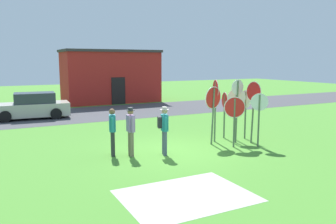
{
  "coord_description": "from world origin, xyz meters",
  "views": [
    {
      "loc": [
        -5.73,
        -10.82,
        3.33
      ],
      "look_at": [
        0.49,
        1.21,
        1.3
      ],
      "focal_mm": 36.26,
      "sensor_mm": 36.0,
      "label": 1
    }
  ],
  "objects": [
    {
      "name": "person_in_teal",
      "position": [
        -2.08,
        0.52,
        0.95
      ],
      "size": [
        0.31,
        0.55,
        1.69
      ],
      "color": "#2D2D33",
      "rests_on": "ground"
    },
    {
      "name": "stop_sign_rear_left",
      "position": [
        2.37,
        0.61,
        1.81
      ],
      "size": [
        0.3,
        0.81,
        2.6
      ],
      "color": "#51664C",
      "rests_on": "ground"
    },
    {
      "name": "parked_car_on_street",
      "position": [
        -3.79,
        10.38,
        0.69
      ],
      "size": [
        4.42,
        2.27,
        1.51
      ],
      "color": "#B7B2A3",
      "rests_on": "ground"
    },
    {
      "name": "ground_plane",
      "position": [
        0.0,
        0.0,
        0.0
      ],
      "size": [
        80.0,
        80.0,
        0.0
      ],
      "primitive_type": "plane",
      "color": "#47842D"
    },
    {
      "name": "stop_sign_leaning_left",
      "position": [
        3.33,
        0.44,
        1.51
      ],
      "size": [
        0.69,
        0.37,
        2.2
      ],
      "color": "#51664C",
      "rests_on": "ground"
    },
    {
      "name": "stop_sign_low_front",
      "position": [
        3.05,
        0.04,
        1.72
      ],
      "size": [
        0.63,
        0.12,
        2.6
      ],
      "color": "#51664C",
      "rests_on": "ground"
    },
    {
      "name": "concrete_path",
      "position": [
        -1.61,
        -3.85,
        0.0
      ],
      "size": [
        3.2,
        2.4,
        0.01
      ],
      "primitive_type": "cube",
      "color": "#ADAAA3",
      "rests_on": "ground"
    },
    {
      "name": "person_with_sunhat",
      "position": [
        -0.41,
        -0.22,
        1.01
      ],
      "size": [
        0.42,
        0.55,
        1.74
      ],
      "color": "#4C5670",
      "rests_on": "ground"
    },
    {
      "name": "street_asphalt",
      "position": [
        0.0,
        10.56,
        0.0
      ],
      "size": [
        60.0,
        6.4,
        0.01
      ],
      "primitive_type": "cube",
      "color": "#424247",
      "rests_on": "ground"
    },
    {
      "name": "stop_sign_nearest",
      "position": [
        3.4,
        -0.88,
        1.42
      ],
      "size": [
        0.57,
        0.39,
        2.11
      ],
      "color": "#51664C",
      "rests_on": "ground"
    },
    {
      "name": "stop_sign_tallest",
      "position": [
        2.5,
        -0.51,
        1.35
      ],
      "size": [
        0.73,
        0.41,
        1.98
      ],
      "color": "#51664C",
      "rests_on": "ground"
    },
    {
      "name": "stop_sign_leaning_right",
      "position": [
        3.63,
        -0.27,
        1.75
      ],
      "size": [
        0.16,
        0.83,
        2.53
      ],
      "color": "#51664C",
      "rests_on": "ground"
    },
    {
      "name": "stop_sign_rear_right",
      "position": [
        3.87,
        0.46,
        1.44
      ],
      "size": [
        0.15,
        0.77,
        2.11
      ],
      "color": "#51664C",
      "rests_on": "ground"
    },
    {
      "name": "person_in_dark_shirt",
      "position": [
        -1.52,
        0.17,
        0.98
      ],
      "size": [
        0.31,
        0.57,
        1.74
      ],
      "color": "#7A6B56",
      "rests_on": "ground"
    },
    {
      "name": "building_background",
      "position": [
        2.91,
        16.08,
        2.12
      ],
      "size": [
        7.71,
        3.77,
        4.24
      ],
      "color": "#B2231E",
      "rests_on": "ground"
    },
    {
      "name": "stop_sign_center_cluster",
      "position": [
        3.12,
        0.97,
        1.36
      ],
      "size": [
        0.22,
        0.68,
        2.01
      ],
      "color": "#51664C",
      "rests_on": "ground"
    },
    {
      "name": "stop_sign_far_back",
      "position": [
        2.0,
        0.22,
        1.62
      ],
      "size": [
        0.88,
        0.26,
        2.35
      ],
      "color": "#51664C",
      "rests_on": "ground"
    }
  ]
}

